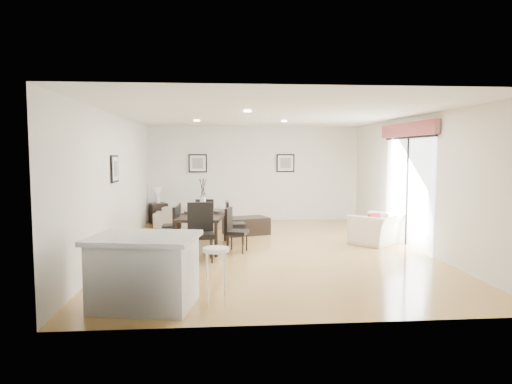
{
  "coord_description": "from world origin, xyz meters",
  "views": [
    {
      "loc": [
        -1.0,
        -9.01,
        1.96
      ],
      "look_at": [
        -0.24,
        0.4,
        1.14
      ],
      "focal_mm": 32.0,
      "sensor_mm": 36.0,
      "label": 1
    }
  ],
  "objects": [
    {
      "name": "ground",
      "position": [
        0.0,
        0.0,
        0.0
      ],
      "size": [
        8.0,
        8.0,
        0.0
      ],
      "primitive_type": "plane",
      "color": "tan",
      "rests_on": "ground"
    },
    {
      "name": "wall_back",
      "position": [
        0.0,
        4.0,
        1.35
      ],
      "size": [
        6.0,
        0.04,
        2.7
      ],
      "primitive_type": "cube",
      "color": "silver",
      "rests_on": "ground"
    },
    {
      "name": "wall_front",
      "position": [
        0.0,
        -4.0,
        1.35
      ],
      "size": [
        6.0,
        0.04,
        2.7
      ],
      "primitive_type": "cube",
      "color": "silver",
      "rests_on": "ground"
    },
    {
      "name": "wall_left",
      "position": [
        -3.0,
        0.0,
        1.35
      ],
      "size": [
        0.04,
        8.0,
        2.7
      ],
      "primitive_type": "cube",
      "color": "silver",
      "rests_on": "ground"
    },
    {
      "name": "wall_right",
      "position": [
        3.0,
        0.0,
        1.35
      ],
      "size": [
        0.04,
        8.0,
        2.7
      ],
      "primitive_type": "cube",
      "color": "silver",
      "rests_on": "ground"
    },
    {
      "name": "ceiling",
      "position": [
        0.0,
        0.0,
        2.7
      ],
      "size": [
        6.0,
        8.0,
        0.02
      ],
      "primitive_type": "cube",
      "color": "white",
      "rests_on": "wall_back"
    },
    {
      "name": "sofa",
      "position": [
        -1.69,
        2.93,
        0.28
      ],
      "size": [
        1.98,
        0.85,
        0.57
      ],
      "primitive_type": "imported",
      "rotation": [
        0.0,
        0.0,
        3.1
      ],
      "color": "gray",
      "rests_on": "ground"
    },
    {
      "name": "armchair",
      "position": [
        2.34,
        0.38,
        0.32
      ],
      "size": [
        1.31,
        1.3,
        0.64
      ],
      "primitive_type": "imported",
      "rotation": [
        0.0,
        0.0,
        3.88
      ],
      "color": "beige",
      "rests_on": "ground"
    },
    {
      "name": "courtyard_plant_b",
      "position": [
        5.6,
        0.7,
        0.31
      ],
      "size": [
        0.46,
        0.46,
        0.63
      ],
      "primitive_type": "imported",
      "rotation": [
        0.0,
        0.0,
        -0.39
      ],
      "color": "#3E6129",
      "rests_on": "ground"
    },
    {
      "name": "dining_table",
      "position": [
        -1.33,
        0.27,
        0.64
      ],
      "size": [
        1.05,
        1.79,
        0.71
      ],
      "rotation": [
        0.0,
        0.0,
        -0.12
      ],
      "color": "black",
      "rests_on": "ground"
    },
    {
      "name": "dining_chair_wnear",
      "position": [
        -1.93,
        -0.16,
        0.51
      ],
      "size": [
        0.46,
        0.46,
        0.92
      ],
      "rotation": [
        0.0,
        0.0,
        -1.7
      ],
      "color": "black",
      "rests_on": "ground"
    },
    {
      "name": "dining_chair_wfar",
      "position": [
        -1.94,
        0.7,
        0.49
      ],
      "size": [
        0.4,
        0.4,
        0.87
      ],
      "rotation": [
        0.0,
        0.0,
        -1.54
      ],
      "color": "black",
      "rests_on": "ground"
    },
    {
      "name": "dining_chair_enear",
      "position": [
        -0.73,
        -0.13,
        0.49
      ],
      "size": [
        0.49,
        0.49,
        0.88
      ],
      "rotation": [
        0.0,
        0.0,
        1.27
      ],
      "color": "black",
      "rests_on": "ground"
    },
    {
      "name": "dining_chair_efar",
      "position": [
        -0.73,
        0.69,
        0.51
      ],
      "size": [
        0.42,
        0.42,
        0.91
      ],
      "rotation": [
        0.0,
        0.0,
        1.6
      ],
      "color": "black",
      "rests_on": "ground"
    },
    {
      "name": "dining_chair_head",
      "position": [
        -1.34,
        -0.77,
        0.59
      ],
      "size": [
        0.51,
        0.51,
        1.05
      ],
      "rotation": [
        0.0,
        0.0,
        0.08
      ],
      "color": "black",
      "rests_on": "ground"
    },
    {
      "name": "dining_chair_foot",
      "position": [
        -1.33,
        1.32,
        0.51
      ],
      "size": [
        0.41,
        0.41,
        0.91
      ],
      "rotation": [
        0.0,
        0.0,
        3.16
      ],
      "color": "black",
      "rests_on": "ground"
    },
    {
      "name": "vase",
      "position": [
        -1.33,
        0.27,
        1.01
      ],
      "size": [
        0.94,
        1.44,
        0.73
      ],
      "color": "white",
      "rests_on": "dining_table"
    },
    {
      "name": "coffee_table",
      "position": [
        -0.36,
        1.77,
        0.21
      ],
      "size": [
        1.17,
        0.9,
        0.41
      ],
      "primitive_type": "cube",
      "rotation": [
        0.0,
        0.0,
        0.31
      ],
      "color": "black",
      "rests_on": "ground"
    },
    {
      "name": "side_table",
      "position": [
        -2.68,
        3.68,
        0.28
      ],
      "size": [
        0.56,
        0.56,
        0.56
      ],
      "primitive_type": "cube",
      "rotation": [
        0.0,
        0.0,
        0.44
      ],
      "color": "black",
      "rests_on": "ground"
    },
    {
      "name": "table_lamp",
      "position": [
        -2.68,
        3.68,
        0.84
      ],
      "size": [
        0.22,
        0.22,
        0.43
      ],
      "color": "white",
      "rests_on": "side_table"
    },
    {
      "name": "cushion",
      "position": [
        2.25,
        0.29,
        0.52
      ],
      "size": [
        0.31,
        0.24,
        0.3
      ],
      "primitive_type": "cube",
      "rotation": [
        0.0,
        0.0,
        3.68
      ],
      "color": "maroon",
      "rests_on": "armchair"
    },
    {
      "name": "kitchen_island",
      "position": [
        -1.95,
        -3.23,
        0.46
      ],
      "size": [
        1.46,
        1.22,
        0.91
      ],
      "rotation": [
        0.0,
        0.0,
        -0.18
      ],
      "color": "white",
      "rests_on": "ground"
    },
    {
      "name": "bar_stool",
      "position": [
        -1.05,
        -3.23,
        0.64
      ],
      "size": [
        0.34,
        0.34,
        0.74
      ],
      "color": "white",
      "rests_on": "ground"
    },
    {
      "name": "framed_print_back_left",
      "position": [
        -1.6,
        3.97,
        1.65
      ],
      "size": [
        0.52,
        0.04,
        0.52
      ],
      "color": "black",
      "rests_on": "wall_back"
    },
    {
      "name": "framed_print_back_right",
      "position": [
        0.9,
        3.97,
        1.65
      ],
      "size": [
        0.52,
        0.04,
        0.52
      ],
      "color": "black",
      "rests_on": "wall_back"
    },
    {
      "name": "framed_print_left_wall",
      "position": [
        -2.97,
        -0.2,
        1.65
      ],
      "size": [
        0.04,
        0.52,
        0.52
      ],
      "rotation": [
        0.0,
        0.0,
        1.57
      ],
      "color": "black",
      "rests_on": "wall_left"
    },
    {
      "name": "sliding_door",
      "position": [
        2.96,
        0.3,
        1.66
      ],
      "size": [
        0.12,
        2.7,
        2.57
      ],
      "color": "white",
      "rests_on": "wall_right"
    }
  ]
}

